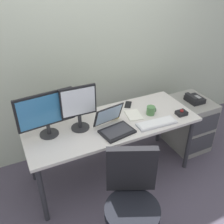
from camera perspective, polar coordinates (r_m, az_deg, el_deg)
The scene contains 15 objects.
ground_plane at distance 3.03m, azimuth 0.00°, elevation -13.43°, with size 8.00×8.00×0.00m, color #4B4451.
back_wall at distance 2.89m, azimuth -6.22°, elevation 16.44°, with size 6.00×0.10×2.80m, color #B8C0AA.
desk at distance 2.62m, azimuth 0.00°, elevation -3.54°, with size 1.77×0.69×0.71m.
file_cabinet at distance 3.37m, azimuth 16.95°, elevation -2.52°, with size 0.42×0.53×0.67m.
desk_phone at distance 3.17m, azimuth 18.04°, elevation 2.80°, with size 0.17×0.20×0.09m.
office_chair at distance 2.19m, azimuth 4.39°, elevation -20.79°, with size 0.54×0.55×0.92m.
monitor_main at distance 2.35m, azimuth -14.67°, elevation -0.03°, with size 0.54×0.18×0.44m.
monitor_side at distance 2.38m, azimuth -7.51°, elevation 1.45°, with size 0.34×0.18×0.45m.
keyboard at distance 2.58m, azimuth 10.03°, elevation -2.52°, with size 0.42×0.16×0.03m.
laptop at distance 2.44m, azimuth 0.43°, elevation -3.01°, with size 0.35×0.34×0.23m.
trackball_mouse at distance 2.79m, azimuth 15.38°, elevation -0.16°, with size 0.11×0.09×0.07m.
coffee_mug at distance 2.72m, azimuth 8.76°, elevation 0.37°, with size 0.10×0.09×0.09m.
paper_notepad at distance 2.69m, azimuth 4.89°, elevation -0.67°, with size 0.15×0.21×0.01m, color white.
cell_phone at distance 2.88m, azimuth 3.64°, elevation 1.68°, with size 0.07×0.14×0.01m, color black.
banana at distance 2.62m, azimuth -0.47°, elevation -1.17°, with size 0.19×0.04×0.04m, color yellow.
Camera 1 is at (-0.92, -1.93, 2.15)m, focal length 40.58 mm.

